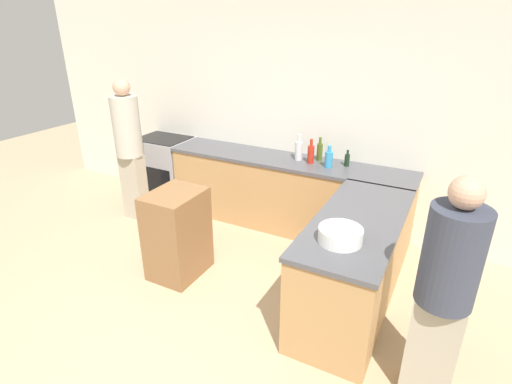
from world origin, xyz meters
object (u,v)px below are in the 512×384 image
island_table (177,234)px  hot_sauce_bottle (311,154)px  wine_bottle_dark (347,160)px  dish_soap_bottle (329,159)px  mixing_bowl (340,235)px  olive_oil_bottle (320,151)px  person_at_peninsula (445,288)px  vinegar_bottle_clear (299,150)px  person_by_range (129,146)px  range_oven (166,169)px

island_table → hot_sauce_bottle: size_ratio=3.15×
wine_bottle_dark → dish_soap_bottle: size_ratio=0.74×
mixing_bowl → olive_oil_bottle: size_ratio=1.19×
island_table → person_at_peninsula: (2.42, -0.36, 0.43)m
hot_sauce_bottle → dish_soap_bottle: bearing=-9.8°
dish_soap_bottle → vinegar_bottle_clear: (-0.40, 0.08, 0.02)m
island_table → person_by_range: bearing=149.6°
dish_soap_bottle → wine_bottle_dark: bearing=39.2°
olive_oil_bottle → person_by_range: size_ratio=0.16×
wine_bottle_dark → person_by_range: bearing=-162.9°
olive_oil_bottle → wine_bottle_dark: (0.34, -0.04, -0.04)m
island_table → mixing_bowl: 1.76m
person_by_range → range_oven: bearing=93.4°
wine_bottle_dark → hot_sauce_bottle: 0.41m
mixing_bowl → vinegar_bottle_clear: (-0.99, 1.61, 0.06)m
island_table → hot_sauce_bottle: 1.76m
mixing_bowl → dish_soap_bottle: (-0.60, 1.53, 0.04)m
wine_bottle_dark → dish_soap_bottle: bearing=-140.8°
range_oven → wine_bottle_dark: wine_bottle_dark is taller
wine_bottle_dark → range_oven: bearing=-177.8°
range_oven → vinegar_bottle_clear: size_ratio=2.95×
mixing_bowl → wine_bottle_dark: bearing=104.4°
hot_sauce_bottle → person_by_range: person_by_range is taller
range_oven → island_table: range_oven is taller
mixing_bowl → dish_soap_bottle: dish_soap_bottle is taller
range_oven → olive_oil_bottle: olive_oil_bottle is taller
wine_bottle_dark → island_table: bearing=-129.1°
mixing_bowl → range_oven: bearing=152.4°
mixing_bowl → vinegar_bottle_clear: 1.90m
range_oven → mixing_bowl: 3.43m
island_table → range_oven: bearing=132.8°
island_table → vinegar_bottle_clear: 1.72m
wine_bottle_dark → dish_soap_bottle: dish_soap_bottle is taller
mixing_bowl → hot_sauce_bottle: 1.78m
olive_oil_bottle → wine_bottle_dark: olive_oil_bottle is taller
range_oven → person_at_peninsula: size_ratio=0.55×
person_by_range → person_at_peninsula: bearing=-16.7°
olive_oil_bottle → dish_soap_bottle: (0.17, -0.18, -0.01)m
hot_sauce_bottle → vinegar_bottle_clear: bearing=165.5°
wine_bottle_dark → person_at_peninsula: (1.17, -1.90, -0.09)m
hot_sauce_bottle → vinegar_bottle_clear: 0.17m
person_at_peninsula → hot_sauce_bottle: bearing=131.3°
range_oven → dish_soap_bottle: (2.41, -0.04, 0.54)m
island_table → dish_soap_bottle: dish_soap_bottle is taller
person_by_range → person_at_peninsula: person_by_range is taller
wine_bottle_dark → vinegar_bottle_clear: vinegar_bottle_clear is taller
mixing_bowl → vinegar_bottle_clear: size_ratio=1.08×
island_table → person_at_peninsula: person_at_peninsula is taller
mixing_bowl → dish_soap_bottle: size_ratio=1.31×
mixing_bowl → person_by_range: person_by_range is taller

